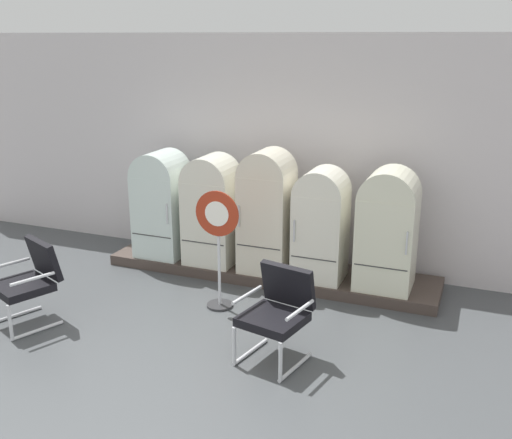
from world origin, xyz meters
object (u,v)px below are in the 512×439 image
(refrigerator_2, at_px, (267,208))
(armchair_left, at_px, (29,278))
(refrigerator_3, at_px, (321,221))
(armchair_right, at_px, (278,309))
(sign_stand, at_px, (218,247))
(refrigerator_0, at_px, (162,201))
(refrigerator_1, at_px, (212,207))
(refrigerator_4, at_px, (388,226))

(refrigerator_2, bearing_deg, armchair_left, -133.29)
(refrigerator_3, distance_m, armchair_right, 1.90)
(armchair_left, xyz_separation_m, sign_stand, (1.81, 1.14, 0.23))
(refrigerator_0, xyz_separation_m, refrigerator_1, (0.78, -0.02, 0.00))
(refrigerator_0, distance_m, refrigerator_4, 3.14)
(refrigerator_4, height_order, armchair_right, refrigerator_4)
(refrigerator_0, bearing_deg, armchair_right, -38.05)
(refrigerator_1, relative_size, sign_stand, 1.03)
(refrigerator_0, relative_size, armchair_right, 1.56)
(refrigerator_0, distance_m, sign_stand, 1.71)
(armchair_left, xyz_separation_m, armchair_right, (2.86, 0.29, 0.00))
(refrigerator_1, bearing_deg, refrigerator_2, -0.01)
(armchair_left, height_order, sign_stand, sign_stand)
(refrigerator_0, xyz_separation_m, refrigerator_3, (2.32, -0.02, -0.02))
(refrigerator_3, bearing_deg, sign_stand, -133.51)
(refrigerator_0, xyz_separation_m, armchair_left, (-0.45, -2.18, -0.39))
(refrigerator_1, relative_size, refrigerator_2, 0.92)
(refrigerator_0, distance_m, refrigerator_2, 1.59)
(refrigerator_0, bearing_deg, refrigerator_4, 0.19)
(refrigerator_0, bearing_deg, refrigerator_3, -0.61)
(refrigerator_1, bearing_deg, refrigerator_0, 178.79)
(refrigerator_4, relative_size, armchair_right, 1.57)
(refrigerator_0, relative_size, sign_stand, 1.03)
(refrigerator_2, height_order, armchair_left, refrigerator_2)
(refrigerator_1, height_order, armchair_right, refrigerator_1)
(armchair_left, bearing_deg, refrigerator_1, 60.21)
(refrigerator_1, xyz_separation_m, refrigerator_3, (1.53, -0.01, -0.03))
(refrigerator_3, distance_m, refrigerator_4, 0.83)
(refrigerator_1, bearing_deg, sign_stand, -60.64)
(refrigerator_2, relative_size, sign_stand, 1.12)
(refrigerator_2, height_order, armchair_right, refrigerator_2)
(refrigerator_1, xyz_separation_m, refrigerator_2, (0.80, -0.00, 0.07))
(refrigerator_2, distance_m, refrigerator_3, 0.74)
(refrigerator_3, height_order, refrigerator_4, refrigerator_4)
(refrigerator_2, distance_m, sign_stand, 1.07)
(refrigerator_2, distance_m, armchair_left, 3.00)
(refrigerator_1, relative_size, refrigerator_4, 1.00)
(refrigerator_2, bearing_deg, refrigerator_3, -0.62)
(refrigerator_3, xyz_separation_m, sign_stand, (-0.96, -1.01, -0.13))
(armchair_left, bearing_deg, armchair_right, 5.80)
(refrigerator_0, bearing_deg, armchair_left, -101.72)
(refrigerator_0, distance_m, armchair_left, 2.26)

